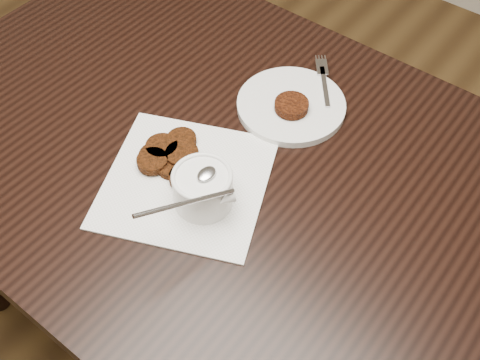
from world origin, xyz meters
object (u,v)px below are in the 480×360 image
table (231,261)px  napkin (186,182)px  plate_with_patty (291,102)px  sauce_ramekin (202,175)px

table → napkin: bearing=-102.0°
plate_with_patty → napkin: bearing=-98.4°
plate_with_patty → sauce_ramekin: bearing=-87.2°
sauce_ramekin → plate_with_patty: bearing=92.8°
plate_with_patty → table: bearing=-96.4°
table → sauce_ramekin: size_ratio=9.67×
napkin → sauce_ramekin: 0.09m
sauce_ramekin → plate_with_patty: 0.29m
table → sauce_ramekin: (0.03, -0.11, 0.45)m
napkin → sauce_ramekin: (0.05, -0.01, 0.07)m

